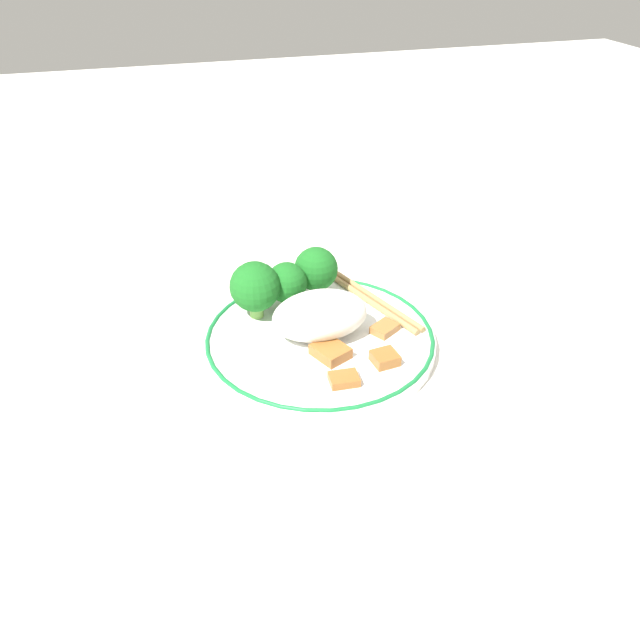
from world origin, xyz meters
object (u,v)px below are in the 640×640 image
at_px(broccoli_back_center, 287,283).
at_px(broccoli_back_right, 255,287).
at_px(plate, 320,339).
at_px(broccoli_back_left, 316,269).
at_px(chopsticks, 358,290).

xyz_separation_m(broccoli_back_center, broccoli_back_right, (0.04, 0.01, 0.01)).
bearing_deg(plate, broccoli_back_left, -103.16).
xyz_separation_m(plate, chopsticks, (-0.07, -0.07, 0.01)).
xyz_separation_m(broccoli_back_left, broccoli_back_right, (0.08, 0.03, 0.00)).
distance_m(plate, chopsticks, 0.10).
height_order(plate, chopsticks, chopsticks).
bearing_deg(broccoli_back_left, broccoli_back_right, 18.98).
relative_size(broccoli_back_left, broccoli_back_right, 0.90).
bearing_deg(broccoli_back_left, broccoli_back_center, 23.04).
height_order(broccoli_back_left, broccoli_back_right, broccoli_back_right).
distance_m(broccoli_back_center, broccoli_back_right, 0.04).
height_order(plate, broccoli_back_left, broccoli_back_left).
relative_size(plate, broccoli_back_left, 4.15).
bearing_deg(chopsticks, plate, 46.28).
height_order(broccoli_back_left, broccoli_back_center, broccoli_back_left).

